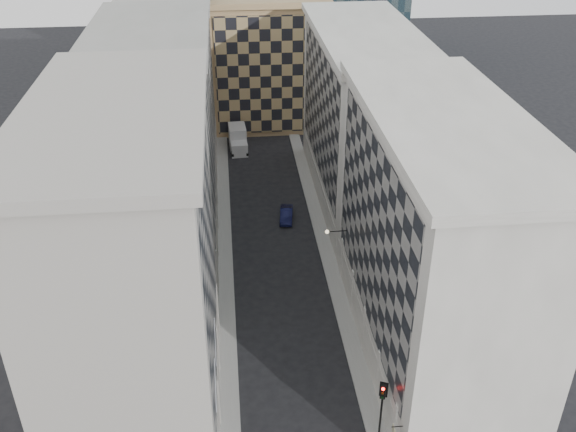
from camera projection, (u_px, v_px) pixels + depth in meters
sidewalk_west at (225, 257)px, 65.75m from camera, size 1.50×100.00×0.15m
sidewalk_east at (326, 251)px, 66.67m from camera, size 1.50×100.00×0.15m
bldg_left_a at (137, 273)px, 43.02m from camera, size 10.80×22.80×23.70m
bldg_left_b at (161, 147)px, 62.18m from camera, size 10.80×22.80×22.70m
bldg_left_c at (173, 80)px, 81.35m from camera, size 10.80×22.80×21.70m
bldg_right_a at (433, 243)px, 49.11m from camera, size 10.80×26.80×20.70m
bldg_right_b at (362, 118)px, 72.56m from camera, size 10.80×28.80×19.70m
tan_block at (267, 58)px, 94.26m from camera, size 16.80×14.80×18.80m
flagpoles_left at (215, 363)px, 41.08m from camera, size 0.10×6.33×2.33m
bracket_lamp at (329, 232)px, 58.35m from camera, size 1.98×0.36×0.36m
traffic_light at (382, 398)px, 44.41m from camera, size 0.59×0.58×4.70m
box_truck at (238, 140)px, 88.51m from camera, size 2.57×5.74×3.09m
dark_car at (286, 215)px, 72.09m from camera, size 1.88×4.10×1.30m
shop_sign at (394, 430)px, 41.58m from camera, size 0.74×0.65×0.73m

